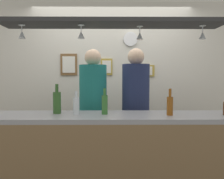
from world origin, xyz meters
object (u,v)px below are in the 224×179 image
(person_middle_navy_shirt, at_px, (136,104))
(bottle_beer_green_import, at_px, (105,104))
(bottle_champagne_green, at_px, (57,102))
(wall_clock, at_px, (130,39))
(picture_frame_crest, at_px, (107,67))
(picture_frame_caricature, at_px, (69,65))
(picture_frame_lower_pair, at_px, (145,71))
(bottle_soda_clear, at_px, (76,105))
(bottle_beer_amber_tall, at_px, (170,105))
(person_left_teal_shirt, at_px, (93,105))

(person_middle_navy_shirt, relative_size, bottle_beer_green_import, 6.78)
(bottle_champagne_green, xyz_separation_m, wall_clock, (0.86, 1.33, 0.84))
(picture_frame_crest, bearing_deg, wall_clock, -0.95)
(picture_frame_caricature, bearing_deg, picture_frame_lower_pair, 0.00)
(bottle_soda_clear, xyz_separation_m, picture_frame_lower_pair, (0.89, 1.38, 0.37))
(bottle_soda_clear, height_order, picture_frame_crest, picture_frame_crest)
(bottle_beer_green_import, height_order, bottle_champagne_green, bottle_champagne_green)
(wall_clock, bearing_deg, picture_frame_lower_pair, 1.54)
(person_middle_navy_shirt, xyz_separation_m, bottle_soda_clear, (-0.66, -0.60, 0.06))
(bottle_beer_amber_tall, relative_size, bottle_beer_green_import, 1.00)
(person_middle_navy_shirt, bearing_deg, wall_clock, 90.13)
(person_middle_navy_shirt, height_order, picture_frame_caricature, picture_frame_caricature)
(person_middle_navy_shirt, relative_size, bottle_soda_clear, 7.66)
(person_middle_navy_shirt, height_order, bottle_soda_clear, person_middle_navy_shirt)
(bottle_soda_clear, distance_m, bottle_beer_green_import, 0.28)
(person_left_teal_shirt, relative_size, wall_clock, 7.96)
(person_left_teal_shirt, height_order, bottle_beer_green_import, person_left_teal_shirt)
(picture_frame_caricature, bearing_deg, person_left_teal_shirt, -60.92)
(picture_frame_caricature, height_order, wall_clock, wall_clock)
(person_left_teal_shirt, height_order, wall_clock, wall_clock)
(bottle_champagne_green, bearing_deg, wall_clock, 57.24)
(bottle_beer_amber_tall, xyz_separation_m, picture_frame_crest, (-0.64, 1.45, 0.43))
(person_left_teal_shirt, xyz_separation_m, person_middle_navy_shirt, (0.53, -0.00, 0.01))
(person_left_teal_shirt, distance_m, bottle_beer_amber_tall, 1.04)
(picture_frame_lower_pair, distance_m, picture_frame_crest, 0.61)
(bottle_beer_amber_tall, relative_size, bottle_champagne_green, 0.87)
(picture_frame_caricature, bearing_deg, wall_clock, -0.37)
(picture_frame_crest, height_order, picture_frame_caricature, picture_frame_caricature)
(person_left_teal_shirt, height_order, person_middle_navy_shirt, person_middle_navy_shirt)
(bottle_champagne_green, xyz_separation_m, picture_frame_caricature, (-0.11, 1.34, 0.44))
(bottle_beer_amber_tall, xyz_separation_m, picture_frame_lower_pair, (-0.03, 1.45, 0.36))
(bottle_beer_green_import, distance_m, wall_clock, 1.67)
(person_left_teal_shirt, height_order, picture_frame_crest, person_left_teal_shirt)
(picture_frame_lower_pair, xyz_separation_m, wall_clock, (-0.23, -0.01, 0.50))
(bottle_beer_amber_tall, bearing_deg, picture_frame_caricature, 130.29)
(bottle_beer_amber_tall, relative_size, picture_frame_lower_pair, 0.87)
(person_left_teal_shirt, distance_m, picture_frame_lower_pair, 1.18)
(bottle_champagne_green, distance_m, wall_clock, 1.80)
(person_middle_navy_shirt, height_order, bottle_beer_amber_tall, person_middle_navy_shirt)
(bottle_soda_clear, bearing_deg, bottle_beer_green_import, -1.43)
(bottle_soda_clear, xyz_separation_m, picture_frame_caricature, (-0.31, 1.38, 0.47))
(picture_frame_lower_pair, bearing_deg, bottle_soda_clear, -122.75)
(person_middle_navy_shirt, distance_m, bottle_champagne_green, 1.03)
(bottle_beer_green_import, bearing_deg, bottle_beer_amber_tall, -5.67)
(person_left_teal_shirt, bearing_deg, bottle_soda_clear, -101.81)
(person_left_teal_shirt, height_order, bottle_soda_clear, person_left_teal_shirt)
(bottle_beer_green_import, bearing_deg, wall_clock, 74.92)
(bottle_beer_amber_tall, xyz_separation_m, bottle_champagne_green, (-1.12, 0.11, 0.02))
(person_middle_navy_shirt, bearing_deg, picture_frame_caricature, 141.01)
(bottle_beer_green_import, height_order, picture_frame_caricature, picture_frame_caricature)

